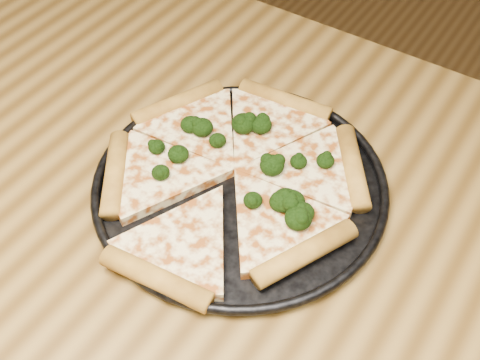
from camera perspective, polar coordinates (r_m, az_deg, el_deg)
The scene contains 4 objects.
dining_table at distance 0.70m, azimuth -0.60°, elevation -14.34°, with size 1.20×0.90×0.75m.
pizza_pan at distance 0.69m, azimuth 0.00°, elevation -0.46°, with size 0.33×0.33×0.02m.
pizza at distance 0.69m, azimuth -0.69°, elevation 0.64°, with size 0.31×0.33×0.02m.
broccoli_florets at distance 0.69m, azimuth 1.30°, elevation 1.11°, with size 0.21×0.15×0.02m.
Camera 1 is at (0.18, -0.26, 1.28)m, focal length 46.83 mm.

